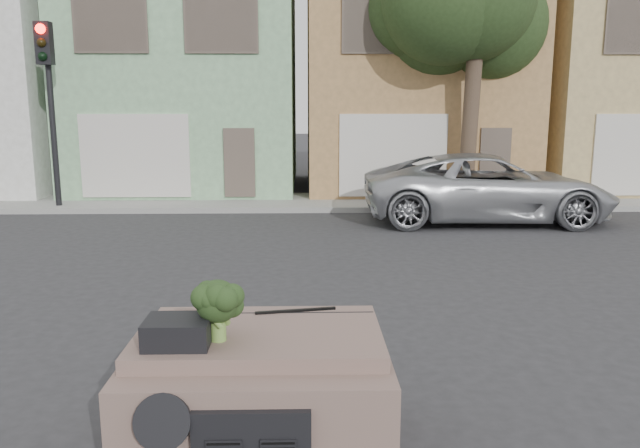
{
  "coord_description": "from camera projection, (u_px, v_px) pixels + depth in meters",
  "views": [
    {
      "loc": [
        0.36,
        -7.75,
        2.86
      ],
      "look_at": [
        0.57,
        0.5,
        1.3
      ],
      "focal_mm": 35.0,
      "sensor_mm": 36.0,
      "label": 1
    }
  ],
  "objects": [
    {
      "name": "townhouse_beige",
      "position": [
        620.0,
        80.0,
        21.96
      ],
      "size": [
        7.2,
        8.2,
        7.55
      ],
      "primitive_type": "cube",
      "color": "tan",
      "rests_on": "ground"
    },
    {
      "name": "tree_near",
      "position": [
        473.0,
        55.0,
        17.1
      ],
      "size": [
        4.4,
        4.0,
        8.5
      ],
      "primitive_type": "cube",
      "color": "#283D1C",
      "rests_on": "ground"
    },
    {
      "name": "wiper_arm",
      "position": [
        296.0,
        311.0,
        5.36
      ],
      "size": [
        0.69,
        0.15,
        0.02
      ],
      "primitive_type": "cube",
      "rotation": [
        0.0,
        0.0,
        0.17
      ],
      "color": "black",
      "rests_on": "car_dashboard"
    },
    {
      "name": "townhouse_tan",
      "position": [
        408.0,
        80.0,
        21.78
      ],
      "size": [
        7.2,
        8.2,
        7.55
      ],
      "primitive_type": "cube",
      "color": "#AD824F",
      "rests_on": "ground"
    },
    {
      "name": "car_dashboard",
      "position": [
        261.0,
        393.0,
        5.09
      ],
      "size": [
        2.0,
        1.8,
        1.12
      ],
      "primitive_type": "cube",
      "color": "#765D53",
      "rests_on": "ground"
    },
    {
      "name": "silver_pickup",
      "position": [
        486.0,
        221.0,
        15.78
      ],
      "size": [
        6.24,
        3.03,
        1.71
      ],
      "primitive_type": "imported",
      "rotation": [
        0.0,
        0.0,
        1.54
      ],
      "color": "#B4B6BB",
      "rests_on": "ground"
    },
    {
      "name": "broccoli",
      "position": [
        218.0,
        310.0,
        4.66
      ],
      "size": [
        0.55,
        0.55,
        0.48
      ],
      "primitive_type": "cube",
      "rotation": [
        0.0,
        0.0,
        0.96
      ],
      "color": "#1E3115",
      "rests_on": "car_dashboard"
    },
    {
      "name": "townhouse_mint",
      "position": [
        193.0,
        80.0,
        21.6
      ],
      "size": [
        7.2,
        8.2,
        7.55
      ],
      "primitive_type": "cube",
      "color": "#8ABA8A",
      "rests_on": "ground"
    },
    {
      "name": "sidewalk",
      "position": [
        293.0,
        202.0,
        18.44
      ],
      "size": [
        40.0,
        3.0,
        0.15
      ],
      "primitive_type": "cube",
      "color": "gray",
      "rests_on": "ground"
    },
    {
      "name": "instrument_hump",
      "position": [
        178.0,
        332.0,
        4.61
      ],
      "size": [
        0.48,
        0.38,
        0.2
      ],
      "primitive_type": "cube",
      "color": "black",
      "rests_on": "car_dashboard"
    },
    {
      "name": "traffic_signal",
      "position": [
        51.0,
        118.0,
        16.84
      ],
      "size": [
        0.4,
        0.4,
        5.1
      ],
      "primitive_type": "cube",
      "color": "black",
      "rests_on": "ground"
    },
    {
      "name": "ground_plane",
      "position": [
        278.0,
        329.0,
        8.14
      ],
      "size": [
        120.0,
        120.0,
        0.0
      ],
      "primitive_type": "plane",
      "color": "#303033",
      "rests_on": "ground"
    }
  ]
}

